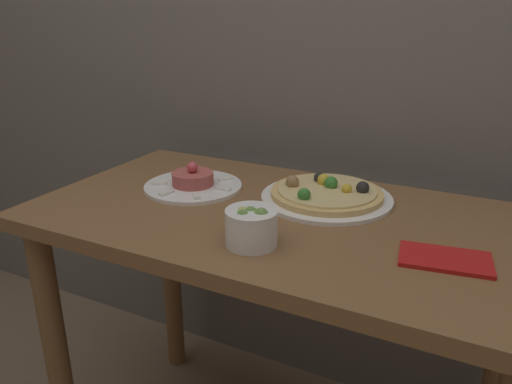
# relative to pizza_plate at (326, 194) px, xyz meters

# --- Properties ---
(dining_table) EXTENTS (1.14, 0.62, 0.78)m
(dining_table) POSITION_rel_pizza_plate_xyz_m (-0.07, -0.12, -0.15)
(dining_table) COLOR brown
(dining_table) RESTS_ON ground_plane
(pizza_plate) EXTENTS (0.32, 0.32, 0.05)m
(pizza_plate) POSITION_rel_pizza_plate_xyz_m (0.00, 0.00, 0.00)
(pizza_plate) COLOR white
(pizza_plate) RESTS_ON dining_table
(tartare_plate) EXTENTS (0.25, 0.25, 0.07)m
(tartare_plate) POSITION_rel_pizza_plate_xyz_m (-0.33, -0.08, -0.00)
(tartare_plate) COLOR white
(tartare_plate) RESTS_ON dining_table
(small_bowl) EXTENTS (0.10, 0.10, 0.08)m
(small_bowl) POSITION_rel_pizza_plate_xyz_m (-0.05, -0.30, 0.02)
(small_bowl) COLOR white
(small_bowl) RESTS_ON dining_table
(napkin) EXTENTS (0.18, 0.12, 0.01)m
(napkin) POSITION_rel_pizza_plate_xyz_m (0.30, -0.20, -0.01)
(napkin) COLOR red
(napkin) RESTS_ON dining_table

